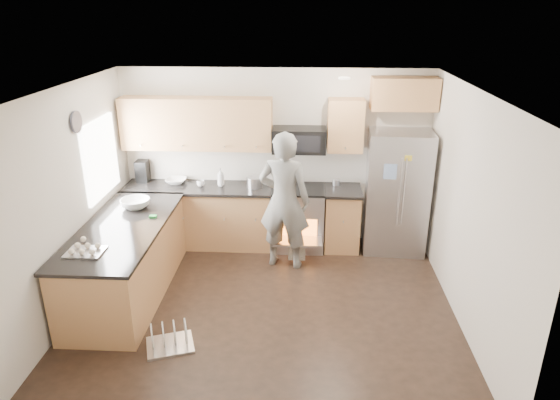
# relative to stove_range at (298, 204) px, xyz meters

# --- Properties ---
(ground) EXTENTS (4.50, 4.50, 0.00)m
(ground) POSITION_rel_stove_range_xyz_m (-0.35, -1.69, -0.68)
(ground) COLOR black
(ground) RESTS_ON ground
(room_shell) EXTENTS (4.54, 4.04, 2.62)m
(room_shell) POSITION_rel_stove_range_xyz_m (-0.39, -1.68, 1.00)
(room_shell) COLOR beige
(room_shell) RESTS_ON ground
(back_cabinet_run) EXTENTS (4.45, 0.64, 2.50)m
(back_cabinet_run) POSITION_rel_stove_range_xyz_m (-0.94, 0.06, 0.29)
(back_cabinet_run) COLOR tan
(back_cabinet_run) RESTS_ON ground
(peninsula) EXTENTS (0.96, 2.36, 1.04)m
(peninsula) POSITION_rel_stove_range_xyz_m (-2.10, -1.44, -0.21)
(peninsula) COLOR tan
(peninsula) RESTS_ON ground
(stove_range) EXTENTS (0.76, 0.97, 1.79)m
(stove_range) POSITION_rel_stove_range_xyz_m (0.00, 0.00, 0.00)
(stove_range) COLOR #B7B7BC
(stove_range) RESTS_ON ground
(refrigerator) EXTENTS (0.92, 0.74, 1.79)m
(refrigerator) POSITION_rel_stove_range_xyz_m (1.42, 0.01, 0.22)
(refrigerator) COLOR #B7B7BC
(refrigerator) RESTS_ON ground
(person) EXTENTS (0.77, 0.58, 1.92)m
(person) POSITION_rel_stove_range_xyz_m (-0.18, -0.60, 0.28)
(person) COLOR gray
(person) RESTS_ON ground
(dish_rack) EXTENTS (0.59, 0.53, 0.30)m
(dish_rack) POSITION_rel_stove_range_xyz_m (-1.31, -2.48, -0.60)
(dish_rack) COLOR #B7B7BC
(dish_rack) RESTS_ON ground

